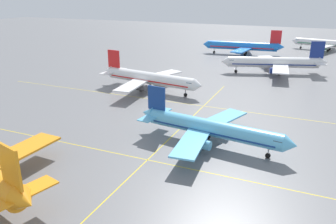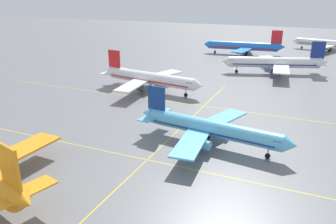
% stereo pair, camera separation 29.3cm
% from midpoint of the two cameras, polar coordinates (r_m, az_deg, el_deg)
% --- Properties ---
extents(airliner_second_row, '(33.91, 29.02, 10.54)m').
position_cam_midpoint_polar(airliner_second_row, '(69.68, 7.18, -2.70)').
color(airliner_second_row, '#5BB7E5').
rests_on(airliner_second_row, ground).
extents(airliner_third_row, '(37.06, 31.67, 11.53)m').
position_cam_midpoint_polar(airliner_third_row, '(107.67, -3.07, 5.71)').
color(airliner_third_row, white).
rests_on(airliner_third_row, ground).
extents(airliner_far_left_stand, '(38.82, 33.18, 12.36)m').
position_cam_midpoint_polar(airliner_far_left_stand, '(136.17, 17.60, 7.93)').
color(airliner_far_left_stand, white).
rests_on(airliner_far_left_stand, ground).
extents(airliner_far_right_stand, '(39.69, 34.11, 12.33)m').
position_cam_midpoint_polar(airliner_far_right_stand, '(173.59, 12.66, 10.75)').
color(airliner_far_right_stand, blue).
rests_on(airliner_far_right_stand, ground).
extents(airliner_distant_taxiway, '(36.11, 30.73, 11.26)m').
position_cam_midpoint_polar(airliner_distant_taxiway, '(199.84, 25.35, 10.39)').
color(airliner_distant_taxiway, white).
rests_on(airliner_distant_taxiway, ground).
extents(taxiway_markings, '(136.62, 113.27, 0.01)m').
position_cam_midpoint_polar(taxiway_markings, '(64.49, -3.41, -8.03)').
color(taxiway_markings, yellow).
rests_on(taxiway_markings, ground).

